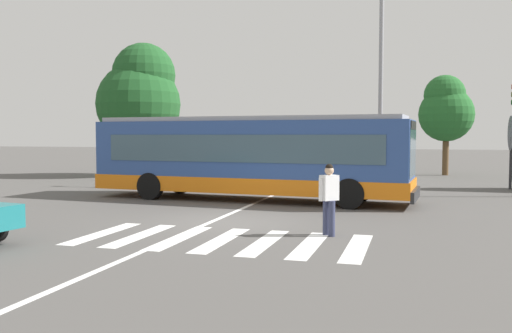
% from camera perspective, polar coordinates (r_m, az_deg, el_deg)
% --- Properties ---
extents(ground_plane, '(160.00, 160.00, 0.00)m').
position_cam_1_polar(ground_plane, '(15.36, -2.79, -5.69)').
color(ground_plane, '#514F4C').
extents(city_transit_bus, '(12.01, 3.48, 3.06)m').
position_cam_1_polar(city_transit_bus, '(20.10, -0.68, 1.00)').
color(city_transit_bus, black).
rests_on(city_transit_bus, ground_plane).
extents(pedestrian_crossing_street, '(0.47, 0.47, 1.72)m').
position_cam_1_polar(pedestrian_crossing_street, '(13.12, 7.63, -3.00)').
color(pedestrian_crossing_street, '#333856').
rests_on(pedestrian_crossing_street, ground_plane).
extents(parked_car_red, '(2.02, 4.57, 1.35)m').
position_cam_1_polar(parked_car_red, '(31.26, -3.08, 0.31)').
color(parked_car_red, black).
rests_on(parked_car_red, ground_plane).
extents(parked_car_charcoal, '(2.08, 4.60, 1.35)m').
position_cam_1_polar(parked_car_charcoal, '(31.12, 1.50, 0.30)').
color(parked_car_charcoal, black).
rests_on(parked_car_charcoal, ground_plane).
extents(parked_car_black, '(2.04, 4.58, 1.35)m').
position_cam_1_polar(parked_car_black, '(30.60, 6.60, 0.23)').
color(parked_car_black, black).
rests_on(parked_car_black, ground_plane).
extents(parked_car_silver, '(2.02, 4.58, 1.35)m').
position_cam_1_polar(parked_car_silver, '(30.07, 11.54, 0.13)').
color(parked_car_silver, black).
rests_on(parked_car_silver, ground_plane).
extents(twin_arm_street_lamp, '(5.30, 0.32, 10.08)m').
position_cam_1_polar(twin_arm_street_lamp, '(25.62, 12.92, 11.70)').
color(twin_arm_street_lamp, '#939399').
rests_on(twin_arm_street_lamp, ground_plane).
extents(background_tree_left, '(4.86, 4.86, 7.72)m').
position_cam_1_polar(background_tree_left, '(32.67, -11.99, 7.26)').
color(background_tree_left, brown).
rests_on(background_tree_left, ground_plane).
extents(background_tree_right, '(3.21, 3.21, 5.94)m').
position_cam_1_polar(background_tree_right, '(34.41, 19.19, 5.68)').
color(background_tree_right, brown).
rests_on(background_tree_right, ground_plane).
extents(crosswalk_painted_stripes, '(6.59, 3.07, 0.01)m').
position_cam_1_polar(crosswalk_painted_stripes, '(12.62, -3.66, -7.65)').
color(crosswalk_painted_stripes, silver).
rests_on(crosswalk_painted_stripes, ground_plane).
extents(lane_center_line, '(0.16, 24.00, 0.01)m').
position_cam_1_polar(lane_center_line, '(17.37, -1.98, -4.63)').
color(lane_center_line, silver).
rests_on(lane_center_line, ground_plane).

